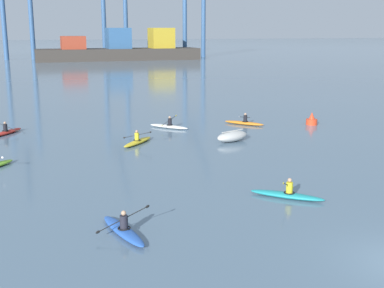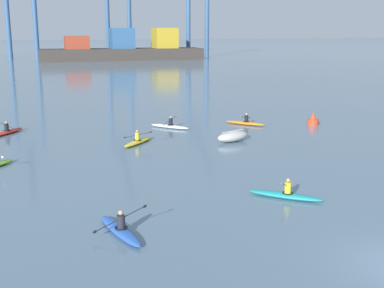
{
  "view_description": "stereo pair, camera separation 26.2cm",
  "coord_description": "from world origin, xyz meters",
  "px_view_note": "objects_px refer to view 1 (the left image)",
  "views": [
    {
      "loc": [
        -11.47,
        -11.82,
        7.45
      ],
      "look_at": [
        -2.2,
        16.67,
        0.6
      ],
      "focal_mm": 46.79,
      "sensor_mm": 36.0,
      "label": 1
    },
    {
      "loc": [
        -11.22,
        -11.9,
        7.45
      ],
      "look_at": [
        -2.2,
        16.67,
        0.6
      ],
      "focal_mm": 46.79,
      "sensor_mm": 36.0,
      "label": 2
    }
  ],
  "objects_px": {
    "kayak_red": "(6,132)",
    "kayak_blue": "(123,230)",
    "channel_buoy": "(312,120)",
    "capsized_dinghy": "(232,136)",
    "kayak_yellow": "(138,141)",
    "container_barge": "(121,50)",
    "kayak_orange": "(244,122)",
    "kayak_white": "(169,126)",
    "kayak_teal": "(287,194)"
  },
  "relations": [
    {
      "from": "capsized_dinghy",
      "to": "kayak_red",
      "type": "distance_m",
      "value": 16.52
    },
    {
      "from": "container_barge",
      "to": "kayak_orange",
      "type": "bearing_deg",
      "value": -93.92
    },
    {
      "from": "container_barge",
      "to": "kayak_white",
      "type": "xyz_separation_m",
      "value": [
        -12.43,
        -90.82,
        -2.43
      ]
    },
    {
      "from": "kayak_orange",
      "to": "kayak_white",
      "type": "bearing_deg",
      "value": 175.97
    },
    {
      "from": "channel_buoy",
      "to": "kayak_yellow",
      "type": "height_order",
      "value": "channel_buoy"
    },
    {
      "from": "kayak_blue",
      "to": "kayak_white",
      "type": "height_order",
      "value": "kayak_blue"
    },
    {
      "from": "kayak_red",
      "to": "kayak_teal",
      "type": "xyz_separation_m",
      "value": [
        12.62,
        -19.09,
        0.0
      ]
    },
    {
      "from": "container_barge",
      "to": "kayak_teal",
      "type": "xyz_separation_m",
      "value": [
        -11.74,
        -108.45,
        -2.43
      ]
    },
    {
      "from": "kayak_white",
      "to": "kayak_teal",
      "type": "relative_size",
      "value": 0.99
    },
    {
      "from": "kayak_white",
      "to": "kayak_yellow",
      "type": "distance_m",
      "value": 5.76
    },
    {
      "from": "container_barge",
      "to": "channel_buoy",
      "type": "distance_m",
      "value": 92.96
    },
    {
      "from": "kayak_red",
      "to": "container_barge",
      "type": "bearing_deg",
      "value": 74.75
    },
    {
      "from": "kayak_white",
      "to": "kayak_orange",
      "type": "height_order",
      "value": "same"
    },
    {
      "from": "kayak_yellow",
      "to": "kayak_orange",
      "type": "xyz_separation_m",
      "value": [
        9.62,
        4.19,
        0.0
      ]
    },
    {
      "from": "kayak_blue",
      "to": "kayak_yellow",
      "type": "height_order",
      "value": "kayak_blue"
    },
    {
      "from": "channel_buoy",
      "to": "kayak_white",
      "type": "relative_size",
      "value": 0.34
    },
    {
      "from": "kayak_blue",
      "to": "kayak_yellow",
      "type": "relative_size",
      "value": 1.18
    },
    {
      "from": "kayak_yellow",
      "to": "container_barge",
      "type": "bearing_deg",
      "value": 80.55
    },
    {
      "from": "kayak_red",
      "to": "kayak_teal",
      "type": "distance_m",
      "value": 22.89
    },
    {
      "from": "kayak_blue",
      "to": "kayak_red",
      "type": "distance_m",
      "value": 21.41
    },
    {
      "from": "kayak_blue",
      "to": "container_barge",
      "type": "bearing_deg",
      "value": 79.94
    },
    {
      "from": "kayak_blue",
      "to": "kayak_red",
      "type": "xyz_separation_m",
      "value": [
        -4.8,
        20.86,
        0.0
      ]
    },
    {
      "from": "channel_buoy",
      "to": "capsized_dinghy",
      "type": "bearing_deg",
      "value": -155.93
    },
    {
      "from": "container_barge",
      "to": "capsized_dinghy",
      "type": "height_order",
      "value": "container_barge"
    },
    {
      "from": "capsized_dinghy",
      "to": "kayak_orange",
      "type": "bearing_deg",
      "value": 58.8
    },
    {
      "from": "kayak_red",
      "to": "kayak_teal",
      "type": "relative_size",
      "value": 1.07
    },
    {
      "from": "kayak_blue",
      "to": "kayak_teal",
      "type": "height_order",
      "value": "kayak_teal"
    },
    {
      "from": "kayak_blue",
      "to": "kayak_orange",
      "type": "xyz_separation_m",
      "value": [
        13.3,
        18.97,
        0.0
      ]
    },
    {
      "from": "kayak_red",
      "to": "kayak_orange",
      "type": "bearing_deg",
      "value": -5.99
    },
    {
      "from": "capsized_dinghy",
      "to": "kayak_teal",
      "type": "height_order",
      "value": "kayak_teal"
    },
    {
      "from": "capsized_dinghy",
      "to": "kayak_teal",
      "type": "distance_m",
      "value": 11.94
    },
    {
      "from": "kayak_red",
      "to": "kayak_teal",
      "type": "bearing_deg",
      "value": -56.54
    },
    {
      "from": "container_barge",
      "to": "capsized_dinghy",
      "type": "distance_m",
      "value": 97.21
    },
    {
      "from": "kayak_white",
      "to": "kayak_red",
      "type": "relative_size",
      "value": 0.93
    },
    {
      "from": "kayak_blue",
      "to": "kayak_white",
      "type": "relative_size",
      "value": 1.19
    },
    {
      "from": "kayak_white",
      "to": "kayak_yellow",
      "type": "height_order",
      "value": "kayak_yellow"
    },
    {
      "from": "container_barge",
      "to": "kayak_blue",
      "type": "relative_size",
      "value": 11.76
    },
    {
      "from": "capsized_dinghy",
      "to": "kayak_teal",
      "type": "bearing_deg",
      "value": -100.49
    },
    {
      "from": "kayak_yellow",
      "to": "kayak_red",
      "type": "height_order",
      "value": "kayak_red"
    },
    {
      "from": "kayak_blue",
      "to": "kayak_red",
      "type": "bearing_deg",
      "value": 102.96
    },
    {
      "from": "kayak_white",
      "to": "kayak_yellow",
      "type": "bearing_deg",
      "value": -126.7
    },
    {
      "from": "capsized_dinghy",
      "to": "kayak_yellow",
      "type": "relative_size",
      "value": 0.96
    },
    {
      "from": "capsized_dinghy",
      "to": "kayak_white",
      "type": "distance_m",
      "value": 6.56
    },
    {
      "from": "kayak_blue",
      "to": "kayak_orange",
      "type": "relative_size",
      "value": 1.18
    },
    {
      "from": "capsized_dinghy",
      "to": "kayak_blue",
      "type": "distance_m",
      "value": 16.81
    },
    {
      "from": "kayak_teal",
      "to": "kayak_orange",
      "type": "bearing_deg",
      "value": 72.33
    },
    {
      "from": "kayak_red",
      "to": "kayak_blue",
      "type": "bearing_deg",
      "value": -77.04
    },
    {
      "from": "kayak_blue",
      "to": "kayak_yellow",
      "type": "xyz_separation_m",
      "value": [
        3.68,
        14.78,
        0.0
      ]
    },
    {
      "from": "container_barge",
      "to": "channel_buoy",
      "type": "xyz_separation_m",
      "value": [
        -1.09,
        -92.93,
        -2.25
      ]
    },
    {
      "from": "container_barge",
      "to": "kayak_orange",
      "type": "height_order",
      "value": "container_barge"
    }
  ]
}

